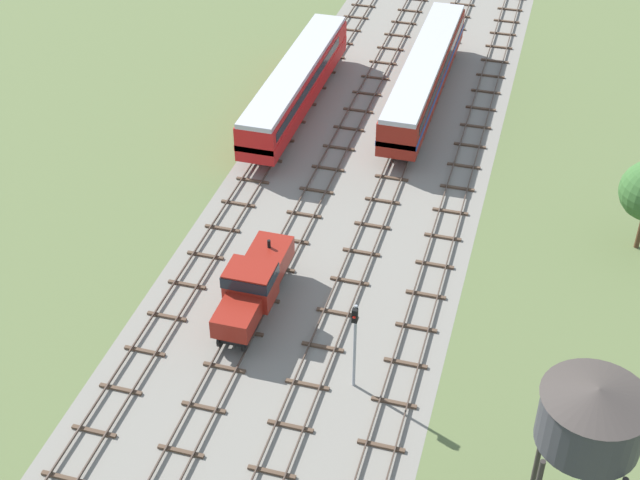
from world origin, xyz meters
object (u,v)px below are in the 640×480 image
shunter_loco_left_mid (253,283)px  diesel_railcar_far_left_midfar (296,83)px  water_tower (592,417)px  passenger_coach_centre_left_far (425,73)px  signal_post_near (355,337)px

shunter_loco_left_mid → diesel_railcar_far_left_midfar: (-4.67, 23.52, 0.59)m
water_tower → passenger_coach_centre_left_far: bearing=109.2°
passenger_coach_centre_left_far → water_tower: bearing=-70.8°
passenger_coach_centre_left_far → water_tower: size_ratio=2.33×
diesel_railcar_far_left_midfar → signal_post_near: bearing=-67.3°
diesel_railcar_far_left_midfar → passenger_coach_centre_left_far: (9.34, 4.33, 0.02)m
diesel_railcar_far_left_midfar → water_tower: bearing=-56.4°
diesel_railcar_far_left_midfar → shunter_loco_left_mid: bearing=-78.8°
passenger_coach_centre_left_far → signal_post_near: bearing=-85.8°
shunter_loco_left_mid → passenger_coach_centre_left_far: (4.67, 27.86, 0.60)m
shunter_loco_left_mid → diesel_railcar_far_left_midfar: diesel_railcar_far_left_midfar is taller
signal_post_near → passenger_coach_centre_left_far: bearing=94.2°
shunter_loco_left_mid → passenger_coach_centre_left_far: 28.25m
passenger_coach_centre_left_far → shunter_loco_left_mid: bearing=-99.5°
shunter_loco_left_mid → diesel_railcar_far_left_midfar: bearing=101.2°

